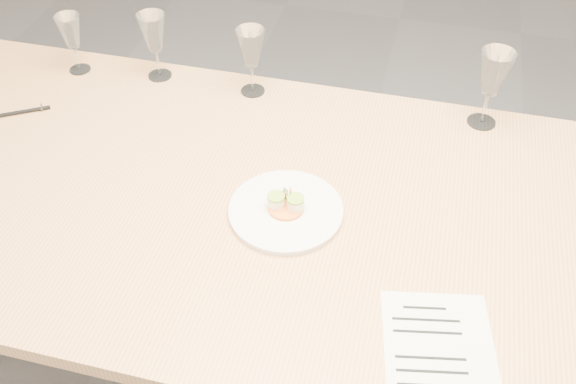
% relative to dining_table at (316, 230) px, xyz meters
% --- Properties ---
extents(ground, '(7.00, 7.00, 0.00)m').
position_rel_dining_table_xyz_m(ground, '(0.00, 0.00, -0.68)').
color(ground, slate).
rests_on(ground, ground).
extents(dining_table, '(2.40, 1.00, 0.75)m').
position_rel_dining_table_xyz_m(dining_table, '(0.00, 0.00, 0.00)').
color(dining_table, tan).
rests_on(dining_table, ground).
extents(dinner_plate, '(0.26, 0.26, 0.07)m').
position_rel_dining_table_xyz_m(dinner_plate, '(-0.07, -0.03, 0.08)').
color(dinner_plate, white).
rests_on(dinner_plate, dining_table).
extents(recipe_sheet, '(0.26, 0.30, 0.00)m').
position_rel_dining_table_xyz_m(recipe_sheet, '(0.30, -0.31, 0.07)').
color(recipe_sheet, white).
rests_on(recipe_sheet, dining_table).
extents(ballpoint_pen, '(0.14, 0.09, 0.01)m').
position_rel_dining_table_xyz_m(ballpoint_pen, '(-0.86, 0.17, 0.07)').
color(ballpoint_pen, black).
rests_on(ballpoint_pen, dining_table).
extents(wine_glass_0, '(0.07, 0.07, 0.18)m').
position_rel_dining_table_xyz_m(wine_glass_0, '(-0.81, 0.40, 0.19)').
color(wine_glass_0, white).
rests_on(wine_glass_0, dining_table).
extents(wine_glass_1, '(0.08, 0.08, 0.20)m').
position_rel_dining_table_xyz_m(wine_glass_1, '(-0.57, 0.43, 0.21)').
color(wine_glass_1, white).
rests_on(wine_glass_1, dining_table).
extents(wine_glass_2, '(0.08, 0.08, 0.20)m').
position_rel_dining_table_xyz_m(wine_glass_2, '(-0.28, 0.42, 0.20)').
color(wine_glass_2, white).
rests_on(wine_glass_2, dining_table).
extents(wine_glass_3, '(0.09, 0.09, 0.22)m').
position_rel_dining_table_xyz_m(wine_glass_3, '(0.36, 0.43, 0.22)').
color(wine_glass_3, white).
rests_on(wine_glass_3, dining_table).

